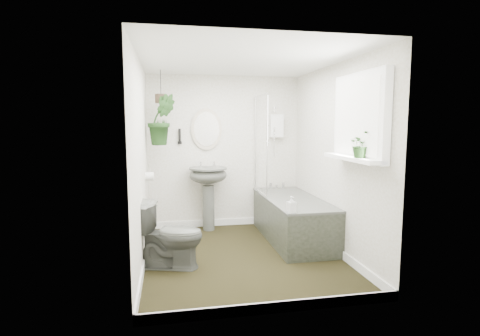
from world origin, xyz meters
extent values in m
cube|color=black|center=(0.00, 0.00, -0.01)|extent=(2.30, 2.80, 0.02)
cube|color=white|center=(0.00, 0.00, 2.31)|extent=(2.30, 2.80, 0.02)
cube|color=white|center=(0.00, 1.41, 1.15)|extent=(2.30, 0.02, 2.30)
cube|color=white|center=(0.00, -1.41, 1.15)|extent=(2.30, 0.02, 2.30)
cube|color=white|center=(-1.16, 0.00, 1.15)|extent=(0.02, 2.80, 2.30)
cube|color=white|center=(1.16, 0.00, 1.15)|extent=(0.02, 2.80, 2.30)
cube|color=white|center=(0.00, 0.00, 0.05)|extent=(2.30, 2.80, 0.10)
cube|color=white|center=(0.80, 1.34, 1.55)|extent=(0.20, 0.10, 0.35)
ellipsoid|color=#C2B49B|center=(-0.28, 1.37, 1.50)|extent=(0.46, 0.03, 0.62)
cylinder|color=black|center=(-0.68, 1.36, 1.40)|extent=(0.04, 0.04, 0.22)
cylinder|color=white|center=(-1.10, 0.70, 0.90)|extent=(0.11, 0.11, 0.11)
cube|color=white|center=(1.09, -0.70, 1.65)|extent=(0.08, 1.00, 0.90)
cube|color=white|center=(1.02, -0.70, 1.23)|extent=(0.18, 1.00, 0.04)
cube|color=white|center=(1.04, -0.70, 1.65)|extent=(0.01, 0.86, 0.76)
imported|color=#4A4D47|center=(-0.85, -0.19, 0.37)|extent=(0.81, 0.59, 0.73)
imported|color=black|center=(1.02, -0.88, 1.38)|extent=(0.24, 0.21, 0.26)
imported|color=black|center=(-0.93, 0.95, 1.64)|extent=(0.43, 0.37, 0.69)
imported|color=black|center=(0.51, -0.29, 0.67)|extent=(0.10, 0.10, 0.19)
cylinder|color=#3D3022|center=(-0.93, 0.95, 1.92)|extent=(0.16, 0.16, 0.12)
camera|label=1|loc=(-0.84, -4.27, 1.59)|focal=28.00mm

